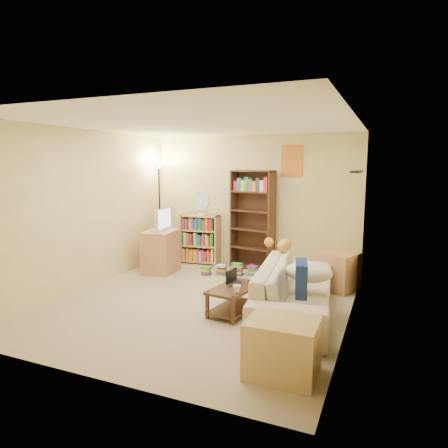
# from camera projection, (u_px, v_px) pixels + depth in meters

# --- Properties ---
(room) EXTENTS (4.50, 4.54, 2.52)m
(room) POSITION_uv_depth(u_px,v_px,m) (202.00, 189.00, 5.49)
(room) COLOR tan
(room) RESTS_ON ground
(sofa) EXTENTS (2.51, 1.48, 0.67)m
(sofa) POSITION_uv_depth(u_px,v_px,m) (295.00, 290.00, 5.21)
(sofa) COLOR beige
(sofa) RESTS_ON ground
(navy_pillow) EXTENTS (0.23, 0.46, 0.39)m
(navy_pillow) POSITION_uv_depth(u_px,v_px,m) (301.00, 278.00, 4.66)
(navy_pillow) COLOR navy
(navy_pillow) RESTS_ON sofa
(cream_blanket) EXTENTS (0.61, 0.44, 0.26)m
(cream_blanket) POSITION_uv_depth(u_px,v_px,m) (309.00, 272.00, 5.18)
(cream_blanket) COLOR silver
(cream_blanket) RESTS_ON sofa
(tabby_cat) EXTENTS (0.53, 0.24, 0.18)m
(tabby_cat) POSITION_uv_depth(u_px,v_px,m) (282.00, 244.00, 6.06)
(tabby_cat) COLOR orange
(tabby_cat) RESTS_ON sofa
(coffee_table) EXTENTS (0.56, 0.87, 0.36)m
(coffee_table) POSITION_uv_depth(u_px,v_px,m) (234.00, 297.00, 5.28)
(coffee_table) COLOR #49311C
(coffee_table) RESTS_ON ground
(laptop) EXTENTS (0.34, 0.28, 0.02)m
(laptop) POSITION_uv_depth(u_px,v_px,m) (239.00, 284.00, 5.33)
(laptop) COLOR black
(laptop) RESTS_ON coffee_table
(laptop_screen) EXTENTS (0.05, 0.27, 0.18)m
(laptop_screen) POSITION_uv_depth(u_px,v_px,m) (231.00, 276.00, 5.38)
(laptop_screen) COLOR white
(laptop_screen) RESTS_ON laptop
(mug) EXTENTS (0.13, 0.13, 0.10)m
(mug) POSITION_uv_depth(u_px,v_px,m) (237.00, 289.00, 5.01)
(mug) COLOR white
(mug) RESTS_ON coffee_table
(tv_remote) EXTENTS (0.07, 0.15, 0.02)m
(tv_remote) POSITION_uv_depth(u_px,v_px,m) (250.00, 282.00, 5.43)
(tv_remote) COLOR black
(tv_remote) RESTS_ON coffee_table
(tv_stand) EXTENTS (0.60, 0.77, 0.76)m
(tv_stand) POSITION_uv_depth(u_px,v_px,m) (161.00, 251.00, 7.32)
(tv_stand) COLOR tan
(tv_stand) RESTS_ON ground
(television) EXTENTS (0.74, 0.28, 0.41)m
(television) POSITION_uv_depth(u_px,v_px,m) (160.00, 220.00, 7.23)
(television) COLOR black
(television) RESTS_ON tv_stand
(tall_bookshelf) EXTENTS (0.87, 0.44, 1.85)m
(tall_bookshelf) POSITION_uv_depth(u_px,v_px,m) (252.00, 217.00, 7.44)
(tall_bookshelf) COLOR #3F2518
(tall_bookshelf) RESTS_ON ground
(short_bookshelf) EXTENTS (0.78, 0.37, 0.97)m
(short_bookshelf) POSITION_uv_depth(u_px,v_px,m) (200.00, 239.00, 7.93)
(short_bookshelf) COLOR tan
(short_bookshelf) RESTS_ON ground
(desk_fan) EXTENTS (0.34, 0.19, 0.45)m
(desk_fan) POSITION_uv_depth(u_px,v_px,m) (201.00, 203.00, 7.76)
(desk_fan) COLOR silver
(desk_fan) RESTS_ON short_bookshelf
(floor_lamp) EXTENTS (0.34, 0.34, 2.01)m
(floor_lamp) POSITION_uv_depth(u_px,v_px,m) (159.00, 183.00, 7.81)
(floor_lamp) COLOR black
(floor_lamp) RESTS_ON ground
(side_table) EXTENTS (0.68, 0.68, 0.59)m
(side_table) POSITION_uv_depth(u_px,v_px,m) (339.00, 271.00, 6.26)
(side_table) COLOR tan
(side_table) RESTS_ON ground
(end_cabinet) EXTENTS (0.65, 0.54, 0.54)m
(end_cabinet) POSITION_uv_depth(u_px,v_px,m) (283.00, 348.00, 3.71)
(end_cabinet) COLOR tan
(end_cabinet) RESTS_ON ground
(book_stacks) EXTENTS (0.95, 0.46, 0.22)m
(book_stacks) POSITION_uv_depth(u_px,v_px,m) (230.00, 270.00, 7.11)
(book_stacks) COLOR red
(book_stacks) RESTS_ON ground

